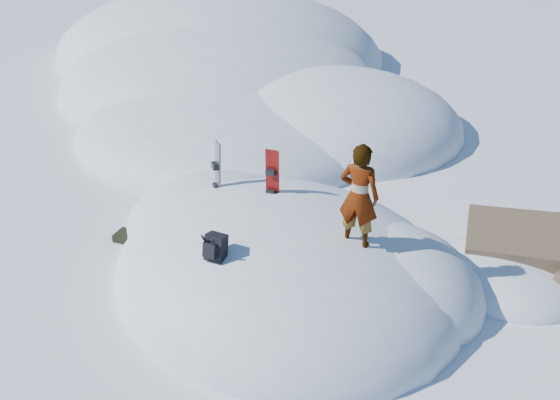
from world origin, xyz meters
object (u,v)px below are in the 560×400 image
Objects in this scene: snowboard_dark at (217,178)px; backpack at (215,248)px; snowboard_red at (272,184)px; person at (359,196)px.

backpack is (1.84, -2.01, 0.07)m from snowboard_dark.
snowboard_red reaches higher than backpack.
backpack is 0.29× the size of person.
snowboard_red is 2.75× the size of backpack.
snowboard_dark is 2.73m from backpack.
snowboard_dark is 3.02× the size of backpack.
snowboard_dark is at bearing -15.86° from person.
backpack is 2.49m from person.
snowboard_red is at bearing 91.79° from backpack.
backpack is at bearing -90.91° from snowboard_red.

